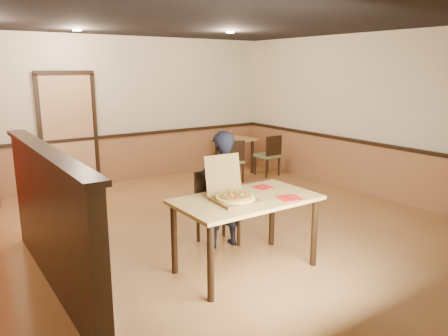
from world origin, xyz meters
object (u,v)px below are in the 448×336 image
(main_table, at_px, (246,208))
(pizza_box, at_px, (233,195))
(condiment, at_px, (230,134))
(side_table, at_px, (234,146))
(side_chair_right, at_px, (269,154))
(diner, at_px, (222,190))
(diner_chair, at_px, (215,204))
(side_chair_left, at_px, (233,159))

(main_table, xyz_separation_m, pizza_box, (-0.18, -0.00, 0.17))
(pizza_box, distance_m, condiment, 4.79)
(side_table, distance_m, condiment, 0.28)
(side_chair_right, height_order, pizza_box, pizza_box)
(diner, xyz_separation_m, pizza_box, (-0.32, -0.69, 0.15))
(main_table, xyz_separation_m, diner_chair, (0.15, 0.84, -0.21))
(side_chair_left, distance_m, diner, 3.20)
(diner_chair, distance_m, side_table, 3.84)
(diner_chair, height_order, side_chair_left, diner_chair)
(diner, height_order, pizza_box, diner)
(main_table, relative_size, condiment, 9.53)
(main_table, xyz_separation_m, side_chair_right, (3.04, 3.19, -0.25))
(main_table, height_order, diner_chair, diner_chair)
(diner_chair, distance_m, condiment, 3.93)
(side_chair_left, bearing_deg, side_chair_right, -158.38)
(side_table, height_order, pizza_box, pizza_box)
(main_table, xyz_separation_m, diner, (0.15, 0.69, 0.02))
(side_chair_left, bearing_deg, pizza_box, 76.27)
(main_table, distance_m, condiment, 4.69)
(pizza_box, bearing_deg, diner_chair, 72.58)
(side_chair_left, distance_m, side_table, 0.78)
(diner_chair, height_order, condiment, diner_chair)
(diner, height_order, condiment, diner)
(side_chair_left, distance_m, condiment, 0.93)
(side_chair_right, xyz_separation_m, diner, (-2.90, -2.50, 0.27))
(side_chair_right, bearing_deg, diner_chair, 36.98)
(diner, bearing_deg, pizza_box, 72.63)
(side_chair_left, xyz_separation_m, pizza_box, (-2.30, -3.20, 0.43))
(side_chair_left, relative_size, pizza_box, 1.57)
(side_chair_left, height_order, pizza_box, pizza_box)
(condiment, bearing_deg, diner_chair, -128.09)
(side_chair_right, xyz_separation_m, condiment, (-0.47, 0.73, 0.37))
(main_table, bearing_deg, side_table, 55.55)
(diner_chair, xyz_separation_m, side_chair_right, (2.89, 2.35, -0.04))
(main_table, distance_m, side_chair_right, 4.42)
(main_table, height_order, diner, diner)
(diner_chair, bearing_deg, side_table, 55.40)
(side_chair_left, height_order, condiment, condiment)
(side_chair_right, xyz_separation_m, pizza_box, (-3.22, -3.19, 0.42))
(diner_chair, bearing_deg, side_chair_right, 43.97)
(main_table, distance_m, diner_chair, 0.88)
(diner_chair, height_order, diner, diner)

